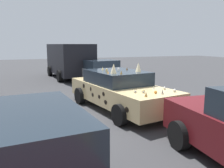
% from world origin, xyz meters
% --- Properties ---
extents(ground_plane, '(60.00, 60.00, 0.00)m').
position_xyz_m(ground_plane, '(0.00, 0.00, 0.00)').
color(ground_plane, '#38383A').
extents(art_car_decorated, '(4.73, 2.53, 1.62)m').
position_xyz_m(art_car_decorated, '(0.04, 0.01, 0.67)').
color(art_car_decorated, '#D8BC7F').
rests_on(art_car_decorated, ground).
extents(parked_van_row_back_center, '(5.13, 2.53, 2.23)m').
position_xyz_m(parked_van_row_back_center, '(8.30, 0.08, 1.25)').
color(parked_van_row_back_center, black).
rests_on(parked_van_row_back_center, ground).
extents(parked_sedan_far_left, '(4.14, 2.37, 1.35)m').
position_xyz_m(parked_sedan_far_left, '(5.14, -1.11, 0.67)').
color(parked_sedan_far_left, gray).
rests_on(parked_sedan_far_left, ground).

